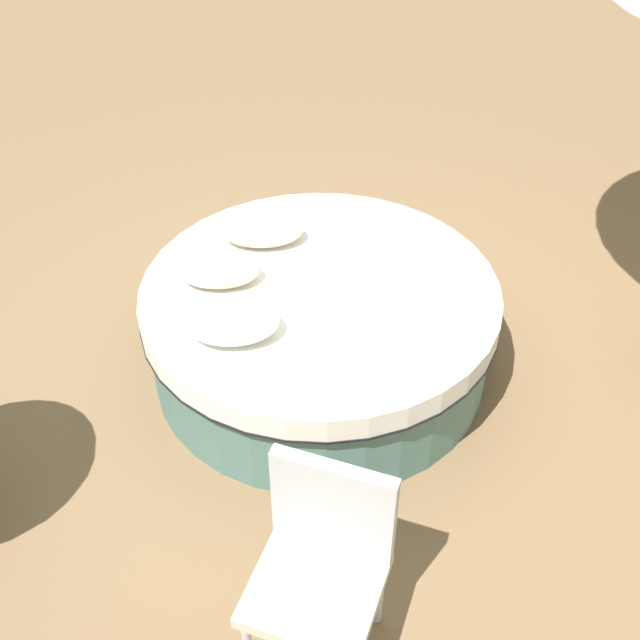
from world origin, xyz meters
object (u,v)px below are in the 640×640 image
throw_pillow_1 (219,270)px  patio_chair (324,554)px  round_bed (320,327)px  throw_pillow_2 (232,321)px  throw_pillow_0 (263,230)px

throw_pillow_1 → patio_chair: patio_chair is taller
round_bed → throw_pillow_1: size_ratio=4.48×
round_bed → throw_pillow_2: 0.73m
round_bed → throw_pillow_2: (-0.47, -0.39, 0.39)m
throw_pillow_1 → patio_chair: bearing=-73.5°
round_bed → patio_chair: bearing=-91.4°
throw_pillow_1 → patio_chair: (0.53, -1.78, -0.13)m
round_bed → throw_pillow_1: (-0.57, 0.07, 0.38)m
throw_pillow_0 → throw_pillow_2: size_ratio=0.99×
throw_pillow_2 → throw_pillow_1: bearing=101.8°
throw_pillow_1 → throw_pillow_2: (0.10, -0.47, 0.02)m
throw_pillow_0 → patio_chair: (0.29, -2.17, -0.13)m
round_bed → throw_pillow_0: 0.69m
throw_pillow_1 → patio_chair: 1.86m
patio_chair → throw_pillow_1: bearing=-51.6°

